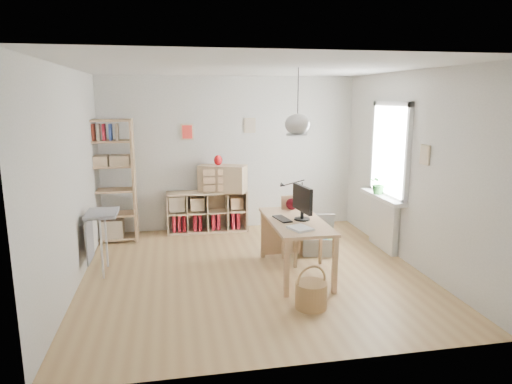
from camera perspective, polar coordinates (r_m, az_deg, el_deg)
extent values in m
plane|color=tan|center=(6.32, -0.40, -9.95)|extent=(4.50, 4.50, 0.00)
plane|color=silver|center=(8.15, -3.23, 4.79)|extent=(4.50, 0.00, 4.50)
plane|color=silver|center=(3.81, 5.61, -3.33)|extent=(4.50, 0.00, 4.50)
plane|color=silver|center=(5.98, -22.14, 1.39)|extent=(0.00, 4.50, 4.50)
plane|color=silver|center=(6.72, 18.85, 2.68)|extent=(0.00, 4.50, 4.50)
plane|color=silver|center=(5.88, -0.43, 15.30)|extent=(4.50, 4.50, 0.00)
cylinder|color=black|center=(5.85, 5.27, 11.94)|extent=(0.01, 0.01, 0.68)
ellipsoid|color=silver|center=(5.85, 5.20, 8.41)|extent=(0.32, 0.32, 0.27)
cube|color=white|center=(7.21, 16.53, 5.01)|extent=(0.03, 1.00, 1.30)
cube|color=white|center=(6.72, 18.42, 4.44)|extent=(0.06, 0.08, 1.46)
cube|color=white|center=(7.68, 14.54, 5.51)|extent=(0.06, 0.08, 1.46)
cube|color=white|center=(7.16, 16.67, 10.50)|extent=(0.06, 1.16, 0.08)
cube|color=white|center=(7.31, 16.04, -0.37)|extent=(0.06, 1.16, 0.08)
cube|color=silver|center=(7.40, 15.70, -3.85)|extent=(0.10, 0.80, 0.80)
cube|color=white|center=(7.28, 15.53, -0.62)|extent=(0.22, 1.20, 0.06)
cube|color=tan|center=(6.06, 4.98, -3.66)|extent=(0.70, 1.50, 0.04)
cube|color=tan|center=(5.46, 3.82, -9.54)|extent=(0.06, 0.06, 0.71)
cube|color=tan|center=(6.75, 0.86, -5.31)|extent=(0.06, 0.06, 0.71)
cube|color=tan|center=(5.64, 9.82, -9.01)|extent=(0.06, 0.06, 0.71)
cube|color=tan|center=(6.89, 5.78, -5.01)|extent=(0.06, 0.06, 0.71)
cube|color=beige|center=(8.17, -6.07, -4.81)|extent=(1.40, 0.38, 0.03)
cube|color=beige|center=(8.01, -6.18, -0.07)|extent=(1.40, 0.38, 0.03)
cube|color=beige|center=(8.06, -10.98, -2.65)|extent=(0.03, 0.38, 0.72)
cube|color=beige|center=(8.16, -1.32, -2.26)|extent=(0.03, 0.38, 0.72)
cube|color=beige|center=(8.26, -6.22, -2.16)|extent=(1.40, 0.02, 0.72)
cube|color=maroon|center=(8.12, -10.20, -3.75)|extent=(0.06, 0.26, 0.30)
cube|color=maroon|center=(8.12, -9.56, -3.73)|extent=(0.05, 0.26, 0.30)
cube|color=maroon|center=(8.13, -8.99, -3.70)|extent=(0.05, 0.26, 0.30)
cube|color=maroon|center=(8.13, -7.65, -3.65)|extent=(0.05, 0.26, 0.30)
cube|color=maroon|center=(8.14, -7.02, -3.63)|extent=(0.05, 0.26, 0.30)
cube|color=maroon|center=(8.15, -5.41, -3.56)|extent=(0.06, 0.26, 0.30)
cube|color=maroon|center=(8.16, -4.77, -3.53)|extent=(0.06, 0.26, 0.30)
cube|color=maroon|center=(8.19, -2.96, -3.45)|extent=(0.06, 0.26, 0.30)
cube|color=maroon|center=(8.20, -2.34, -3.42)|extent=(0.05, 0.26, 0.30)
cube|color=tan|center=(7.81, -20.56, 1.15)|extent=(0.04, 0.38, 2.00)
cube|color=tan|center=(7.72, -15.00, 1.38)|extent=(0.04, 0.38, 2.00)
cube|color=tan|center=(7.97, -17.37, -5.46)|extent=(0.76, 0.38, 0.03)
cube|color=tan|center=(7.87, -17.55, -2.67)|extent=(0.76, 0.38, 0.03)
cube|color=tan|center=(7.78, -17.73, 0.18)|extent=(0.76, 0.38, 0.03)
cube|color=tan|center=(7.72, -17.91, 3.09)|extent=(0.76, 0.38, 0.03)
cube|color=tan|center=(7.67, -18.10, 6.05)|extent=(0.76, 0.38, 0.03)
cube|color=tan|center=(7.65, -18.26, 8.51)|extent=(0.76, 0.38, 0.03)
cube|color=navy|center=(7.70, -20.25, 7.01)|extent=(0.04, 0.18, 0.26)
cube|color=maroon|center=(7.69, -19.66, 7.04)|extent=(0.04, 0.18, 0.26)
cube|color=beige|center=(7.68, -19.06, 7.08)|extent=(0.04, 0.18, 0.26)
cube|color=maroon|center=(7.66, -18.47, 7.11)|extent=(0.04, 0.18, 0.26)
cube|color=navy|center=(7.65, -17.72, 7.15)|extent=(0.04, 0.18, 0.26)
cube|color=beige|center=(7.64, -16.97, 7.19)|extent=(0.04, 0.18, 0.26)
cube|color=#99999C|center=(6.38, -18.71, -2.55)|extent=(0.40, 0.55, 0.04)
cylinder|color=silver|center=(6.28, -18.73, -6.75)|extent=(0.03, 0.03, 0.82)
cylinder|color=silver|center=(6.70, -18.22, -5.57)|extent=(0.03, 0.03, 0.82)
cube|color=#99999C|center=(6.49, -20.10, -5.42)|extent=(0.02, 0.50, 0.62)
cube|color=#99999C|center=(6.58, 5.77, -4.56)|extent=(0.54, 0.54, 0.07)
cube|color=tan|center=(6.41, 4.95, -7.47)|extent=(0.04, 0.04, 0.46)
cube|color=tan|center=(6.75, 3.45, -6.45)|extent=(0.04, 0.04, 0.46)
cube|color=tan|center=(6.59, 8.05, -7.01)|extent=(0.04, 0.04, 0.46)
cube|color=tan|center=(6.92, 6.44, -6.05)|extent=(0.04, 0.04, 0.46)
cube|color=tan|center=(6.70, 5.00, -2.11)|extent=(0.46, 0.12, 0.42)
cylinder|color=#A77A4B|center=(5.31, 6.91, -12.67)|extent=(0.36, 0.36, 0.30)
torus|color=#A77A4B|center=(5.24, 6.95, -10.98)|extent=(0.36, 0.10, 0.37)
cube|color=#B9B9B4|center=(7.08, 7.92, -7.54)|extent=(0.59, 0.46, 0.02)
cube|color=#B9B9B4|center=(7.02, 5.87, -6.58)|extent=(0.09, 0.36, 0.27)
cube|color=#B9B9B4|center=(7.08, 10.01, -6.53)|extent=(0.09, 0.36, 0.27)
cube|color=#B9B9B4|center=(6.88, 8.13, -7.01)|extent=(0.52, 0.12, 0.27)
cube|color=#B9B9B4|center=(7.21, 7.78, -6.13)|extent=(0.52, 0.12, 0.27)
cube|color=#B9B9B4|center=(7.28, 7.69, -3.85)|extent=(0.55, 0.27, 0.34)
sphere|color=yellow|center=(6.96, 6.97, -6.22)|extent=(0.12, 0.12, 0.12)
sphere|color=blue|center=(7.08, 8.65, -5.95)|extent=(0.12, 0.12, 0.12)
sphere|color=red|center=(7.00, 7.83, -6.12)|extent=(0.12, 0.12, 0.12)
sphere|color=#337B2D|center=(6.98, 9.23, -6.24)|extent=(0.12, 0.12, 0.12)
cylinder|color=black|center=(6.06, 5.77, -3.38)|extent=(0.21, 0.21, 0.02)
cylinder|color=black|center=(6.05, 5.78, -2.86)|extent=(0.05, 0.05, 0.10)
cube|color=black|center=(6.00, 5.82, -0.84)|extent=(0.12, 0.52, 0.34)
cube|color=black|center=(6.05, 3.30, -3.37)|extent=(0.20, 0.38, 0.02)
cylinder|color=black|center=(6.73, 5.73, -1.79)|extent=(0.05, 0.05, 0.04)
cylinder|color=black|center=(6.69, 5.76, -0.29)|extent=(0.01, 0.01, 0.36)
cone|color=black|center=(6.50, 3.41, 0.85)|extent=(0.09, 0.06, 0.08)
sphere|color=#4E0A15|center=(6.57, 4.49, -1.52)|extent=(0.17, 0.17, 0.17)
cube|color=white|center=(5.62, 5.55, -4.54)|extent=(0.31, 0.34, 0.03)
cube|color=beige|center=(7.99, -4.18, 1.73)|extent=(0.88, 0.66, 0.46)
ellipsoid|color=#A70D12|center=(7.93, -4.76, 3.98)|extent=(0.15, 0.15, 0.18)
imported|color=#246026|center=(7.33, 15.10, 1.05)|extent=(0.36, 0.34, 0.33)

